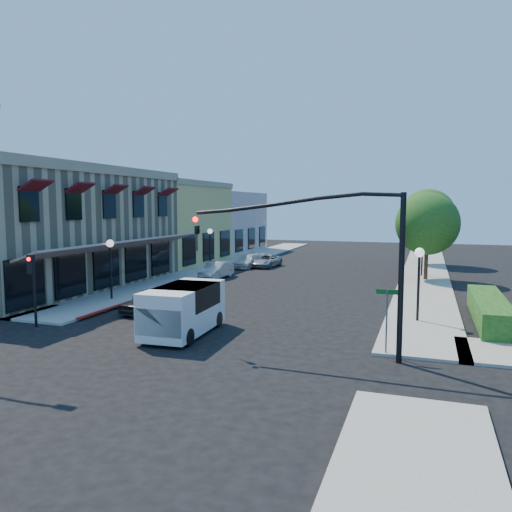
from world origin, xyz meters
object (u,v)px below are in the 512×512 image
(secondary_signal, at_px, (32,277))
(parked_car_d, at_px, (266,261))
(lamppost_right_near, at_px, (419,266))
(street_tree_a, at_px, (427,224))
(street_name_sign, at_px, (387,311))
(lamppost_left_far, at_px, (210,239))
(lamppost_right_far, at_px, (423,242))
(signal_mast_arm, at_px, (340,246))
(white_van, at_px, (183,307))
(parked_car_c, at_px, (248,261))
(lamppost_left_near, at_px, (110,254))
(parked_car_b, at_px, (216,270))
(parked_car_a, at_px, (149,300))
(street_tree_b, at_px, (428,216))

(secondary_signal, xyz_separation_m, parked_car_d, (3.20, 24.59, -1.76))
(lamppost_right_near, bearing_deg, parked_car_d, 126.46)
(street_tree_a, relative_size, street_name_sign, 2.59)
(lamppost_left_far, xyz_separation_m, lamppost_right_far, (17.00, 2.00, 0.00))
(signal_mast_arm, height_order, secondary_signal, signal_mast_arm)
(white_van, xyz_separation_m, parked_car_d, (-3.80, 23.51, -0.65))
(lamppost_right_near, bearing_deg, white_van, -149.88)
(street_name_sign, distance_m, parked_car_c, 26.62)
(lamppost_left_near, distance_m, parked_car_d, 18.50)
(lamppost_right_far, bearing_deg, lamppost_left_near, -136.74)
(parked_car_d, bearing_deg, secondary_signal, -94.10)
(lamppost_right_near, relative_size, parked_car_b, 0.94)
(street_tree_a, bearing_deg, parked_car_a, -130.36)
(white_van, distance_m, parked_car_b, 16.39)
(street_tree_b, height_order, lamppost_left_far, street_tree_b)
(lamppost_left_near, relative_size, parked_car_a, 0.99)
(parked_car_b, bearing_deg, street_tree_a, 16.47)
(lamppost_left_near, xyz_separation_m, lamppost_right_far, (17.00, 16.00, 0.00))
(lamppost_left_far, relative_size, parked_car_c, 0.89)
(parked_car_b, bearing_deg, lamppost_right_near, -32.67)
(parked_car_a, xyz_separation_m, parked_car_d, (0.00, 20.00, -0.06))
(street_tree_b, xyz_separation_m, street_name_sign, (-1.30, -29.80, -2.85))
(lamppost_right_far, distance_m, parked_car_c, 14.89)
(street_name_sign, bearing_deg, street_tree_a, 86.24)
(white_van, bearing_deg, parked_car_b, 108.52)
(lamppost_left_near, xyz_separation_m, white_van, (7.50, -5.51, -1.52))
(street_tree_b, bearing_deg, signal_mast_arm, -95.51)
(street_tree_b, height_order, lamppost_right_near, street_tree_b)
(parked_car_c, bearing_deg, street_name_sign, -52.65)
(secondary_signal, height_order, white_van, secondary_signal)
(lamppost_right_far, bearing_deg, parked_car_c, 176.11)
(signal_mast_arm, distance_m, secondary_signal, 13.97)
(signal_mast_arm, bearing_deg, parked_car_a, 157.09)
(lamppost_right_near, xyz_separation_m, parked_car_d, (-13.30, 18.00, -2.18))
(secondary_signal, height_order, parked_car_b, secondary_signal)
(white_van, bearing_deg, street_name_sign, -1.95)
(street_tree_a, xyz_separation_m, lamppost_right_near, (-0.30, -14.00, -1.46))
(street_tree_b, relative_size, lamppost_left_near, 1.97)
(secondary_signal, xyz_separation_m, lamppost_right_far, (16.50, 22.59, 0.42))
(street_tree_b, bearing_deg, secondary_signal, -118.77)
(white_van, xyz_separation_m, parked_car_a, (-3.80, 3.51, -0.60))
(secondary_signal, distance_m, parked_car_b, 16.79)
(street_tree_b, height_order, white_van, street_tree_b)
(street_tree_b, bearing_deg, parked_car_b, -137.01)
(lamppost_left_far, height_order, parked_car_d, lamppost_left_far)
(lamppost_left_far, bearing_deg, street_tree_b, 30.03)
(lamppost_right_far, distance_m, parked_car_d, 13.62)
(lamppost_right_far, bearing_deg, parked_car_a, -126.46)
(lamppost_left_far, height_order, lamppost_right_near, same)
(signal_mast_arm, bearing_deg, white_van, 171.76)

